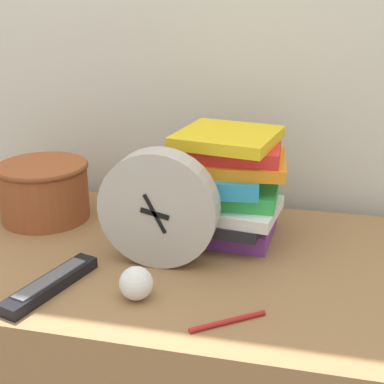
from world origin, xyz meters
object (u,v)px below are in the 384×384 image
tv_remote (51,284)px  basket (44,189)px  pen (228,321)px  book_stack (221,188)px  crumpled_paper_ball (136,283)px  desk_clock (158,209)px

tv_remote → basket: bearing=118.6°
tv_remote → pen: size_ratio=1.88×
book_stack → crumpled_paper_ball: book_stack is taller
basket → tv_remote: 0.32m
desk_clock → book_stack: 0.16m
book_stack → basket: book_stack is taller
crumpled_paper_ball → pen: crumpled_paper_ball is taller
desk_clock → book_stack: bearing=57.1°
desk_clock → pen: size_ratio=2.01×
desk_clock → crumpled_paper_ball: 0.15m
basket → pen: bearing=-33.9°
book_stack → pen: bearing=-77.7°
desk_clock → tv_remote: size_ratio=1.07×
book_stack → pen: (0.07, -0.30, -0.10)m
pen → crumpled_paper_ball: bearing=166.7°
desk_clock → crumpled_paper_ball: bearing=-91.3°
tv_remote → crumpled_paper_ball: bearing=2.8°
book_stack → pen: book_stack is taller
book_stack → basket: size_ratio=1.26×
book_stack → crumpled_paper_ball: (-0.09, -0.26, -0.08)m
book_stack → tv_remote: size_ratio=1.23×
pen → desk_clock: bearing=133.7°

